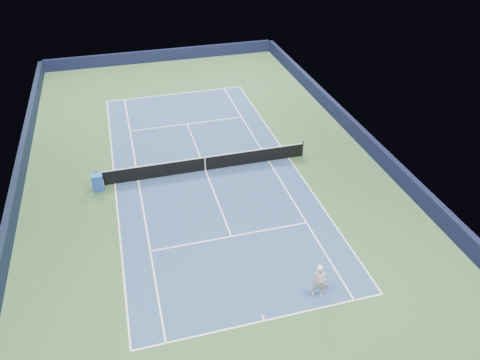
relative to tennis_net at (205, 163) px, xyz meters
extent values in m
plane|color=#2C4E2A|center=(0.00, 0.00, -0.50)|extent=(40.00, 40.00, 0.00)
cube|color=black|center=(0.00, 19.82, 0.05)|extent=(22.00, 0.35, 1.10)
cube|color=black|center=(10.82, 0.00, 0.05)|extent=(0.35, 40.00, 1.10)
cube|color=black|center=(-10.82, 0.00, 0.05)|extent=(0.35, 40.00, 1.10)
cube|color=navy|center=(0.00, 0.00, -0.50)|extent=(10.97, 23.77, 0.01)
cube|color=white|center=(0.00, 11.88, -0.50)|extent=(10.97, 0.08, 0.00)
cube|color=white|center=(0.00, -11.88, -0.50)|extent=(10.97, 0.08, 0.00)
cube|color=white|center=(5.49, 0.00, -0.50)|extent=(0.08, 23.77, 0.00)
cube|color=white|center=(-5.49, 0.00, -0.50)|extent=(0.08, 23.77, 0.00)
cube|color=white|center=(4.12, 0.00, -0.50)|extent=(0.08, 23.77, 0.00)
cube|color=white|center=(-4.12, 0.00, -0.50)|extent=(0.08, 23.77, 0.00)
cube|color=white|center=(0.00, 6.40, -0.50)|extent=(8.23, 0.08, 0.00)
cube|color=white|center=(0.00, -6.40, -0.50)|extent=(8.23, 0.08, 0.00)
cube|color=white|center=(0.00, 0.00, -0.50)|extent=(0.08, 12.80, 0.00)
cube|color=white|center=(0.00, 11.73, -0.50)|extent=(0.08, 0.30, 0.00)
cube|color=white|center=(0.00, -11.73, -0.50)|extent=(0.08, 0.30, 0.00)
cylinder|color=black|center=(-6.40, 0.00, 0.03)|extent=(0.10, 0.10, 1.07)
cylinder|color=black|center=(6.40, 0.00, 0.03)|extent=(0.10, 0.10, 1.07)
cube|color=black|center=(0.00, 0.00, -0.05)|extent=(12.80, 0.03, 0.91)
cube|color=white|center=(0.00, 0.00, 0.44)|extent=(12.80, 0.04, 0.06)
cube|color=white|center=(0.00, 0.00, -0.05)|extent=(0.05, 0.04, 0.91)
cube|color=#1B45A5|center=(-6.40, -0.34, 0.01)|extent=(0.63, 0.57, 1.02)
cube|color=silver|center=(-6.11, -0.34, -0.05)|extent=(0.10, 0.45, 0.45)
imported|color=silver|center=(2.69, -11.16, 0.35)|extent=(0.71, 0.57, 1.70)
cylinder|color=#C57F9E|center=(3.01, -11.21, 0.20)|extent=(0.03, 0.03, 0.28)
cylinder|color=black|center=(3.01, -11.21, -0.04)|extent=(0.28, 0.02, 0.28)
cylinder|color=pink|center=(3.01, -11.21, -0.04)|extent=(0.30, 0.03, 0.30)
sphere|color=#CEE12F|center=(2.79, -10.16, 1.23)|extent=(0.07, 0.07, 0.07)
camera|label=1|loc=(-4.37, -23.90, 15.35)|focal=35.00mm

